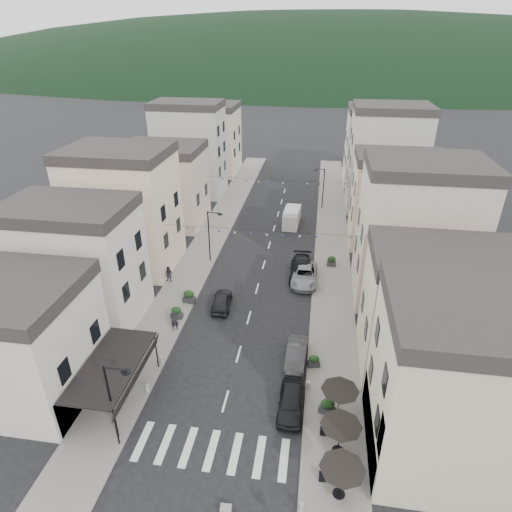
{
  "coord_description": "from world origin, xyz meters",
  "views": [
    {
      "loc": [
        5.41,
        -15.19,
        23.03
      ],
      "look_at": [
        -0.17,
        21.39,
        3.5
      ],
      "focal_mm": 30.0,
      "sensor_mm": 36.0,
      "label": 1
    }
  ],
  "objects_px": {
    "parked_car_c": "(304,275)",
    "pedestrian_a": "(175,321)",
    "parked_car_e": "(222,301)",
    "parked_car_b": "(296,354)",
    "pedestrian_b": "(169,274)",
    "delivery_van": "(292,217)",
    "parked_car_d": "(301,269)",
    "parked_car_a": "(291,401)"
  },
  "relations": [
    {
      "from": "parked_car_a",
      "to": "pedestrian_a",
      "type": "height_order",
      "value": "pedestrian_a"
    },
    {
      "from": "parked_car_d",
      "to": "delivery_van",
      "type": "distance_m",
      "value": 13.49
    },
    {
      "from": "pedestrian_a",
      "to": "pedestrian_b",
      "type": "bearing_deg",
      "value": 84.05
    },
    {
      "from": "parked_car_e",
      "to": "delivery_van",
      "type": "height_order",
      "value": "delivery_van"
    },
    {
      "from": "parked_car_b",
      "to": "parked_car_e",
      "type": "relative_size",
      "value": 1.04
    },
    {
      "from": "parked_car_c",
      "to": "pedestrian_a",
      "type": "xyz_separation_m",
      "value": [
        -10.57,
        -9.93,
        0.24
      ]
    },
    {
      "from": "parked_car_c",
      "to": "parked_car_d",
      "type": "xyz_separation_m",
      "value": [
        -0.41,
        1.13,
        0.04
      ]
    },
    {
      "from": "parked_car_b",
      "to": "parked_car_e",
      "type": "height_order",
      "value": "parked_car_b"
    },
    {
      "from": "parked_car_e",
      "to": "pedestrian_a",
      "type": "height_order",
      "value": "pedestrian_a"
    },
    {
      "from": "parked_car_d",
      "to": "pedestrian_b",
      "type": "bearing_deg",
      "value": -166.27
    },
    {
      "from": "delivery_van",
      "to": "parked_car_c",
      "type": "bearing_deg",
      "value": -78.1
    },
    {
      "from": "parked_car_e",
      "to": "parked_car_c",
      "type": "bearing_deg",
      "value": -146.83
    },
    {
      "from": "parked_car_a",
      "to": "parked_car_c",
      "type": "height_order",
      "value": "parked_car_c"
    },
    {
      "from": "parked_car_b",
      "to": "parked_car_e",
      "type": "bearing_deg",
      "value": 140.48
    },
    {
      "from": "pedestrian_a",
      "to": "delivery_van",
      "type": "bearing_deg",
      "value": 43.31
    },
    {
      "from": "parked_car_c",
      "to": "pedestrian_b",
      "type": "bearing_deg",
      "value": -170.88
    },
    {
      "from": "parked_car_a",
      "to": "pedestrian_b",
      "type": "relative_size",
      "value": 2.54
    },
    {
      "from": "parked_car_d",
      "to": "parked_car_e",
      "type": "distance_m",
      "value": 9.84
    },
    {
      "from": "delivery_van",
      "to": "pedestrian_b",
      "type": "distance_m",
      "value": 20.2
    },
    {
      "from": "parked_car_a",
      "to": "pedestrian_a",
      "type": "distance_m",
      "value": 12.78
    },
    {
      "from": "parked_car_d",
      "to": "delivery_van",
      "type": "xyz_separation_m",
      "value": [
        -2.02,
        13.33,
        0.35
      ]
    },
    {
      "from": "parked_car_b",
      "to": "delivery_van",
      "type": "bearing_deg",
      "value": 96.78
    },
    {
      "from": "delivery_van",
      "to": "pedestrian_a",
      "type": "xyz_separation_m",
      "value": [
        -8.15,
        -24.39,
        -0.14
      ]
    },
    {
      "from": "parked_car_c",
      "to": "parked_car_a",
      "type": "bearing_deg",
      "value": -90.47
    },
    {
      "from": "parked_car_a",
      "to": "delivery_van",
      "type": "distance_m",
      "value": 31.66
    },
    {
      "from": "parked_car_e",
      "to": "delivery_van",
      "type": "distance_m",
      "value": 20.86
    },
    {
      "from": "parked_car_a",
      "to": "parked_car_b",
      "type": "relative_size",
      "value": 1.02
    },
    {
      "from": "parked_car_a",
      "to": "delivery_van",
      "type": "height_order",
      "value": "delivery_van"
    },
    {
      "from": "parked_car_e",
      "to": "parked_car_b",
      "type": "bearing_deg",
      "value": 133.97
    },
    {
      "from": "pedestrian_a",
      "to": "pedestrian_b",
      "type": "distance_m",
      "value": 8.23
    },
    {
      "from": "parked_car_d",
      "to": "pedestrian_b",
      "type": "distance_m",
      "value": 13.72
    },
    {
      "from": "parked_car_d",
      "to": "pedestrian_b",
      "type": "xyz_separation_m",
      "value": [
        -13.28,
        -3.44,
        0.16
      ]
    },
    {
      "from": "parked_car_b",
      "to": "parked_car_e",
      "type": "distance_m",
      "value": 9.82
    },
    {
      "from": "parked_car_c",
      "to": "pedestrian_a",
      "type": "height_order",
      "value": "pedestrian_a"
    },
    {
      "from": "parked_car_a",
      "to": "parked_car_d",
      "type": "bearing_deg",
      "value": 91.6
    },
    {
      "from": "parked_car_a",
      "to": "parked_car_d",
      "type": "relative_size",
      "value": 0.77
    },
    {
      "from": "parked_car_c",
      "to": "pedestrian_a",
      "type": "bearing_deg",
      "value": -137.26
    },
    {
      "from": "parked_car_e",
      "to": "pedestrian_b",
      "type": "relative_size",
      "value": 2.41
    },
    {
      "from": "pedestrian_b",
      "to": "parked_car_a",
      "type": "bearing_deg",
      "value": -42.76
    },
    {
      "from": "delivery_van",
      "to": "parked_car_e",
      "type": "bearing_deg",
      "value": -101.42
    },
    {
      "from": "parked_car_b",
      "to": "parked_car_d",
      "type": "distance_m",
      "value": 13.39
    },
    {
      "from": "parked_car_c",
      "to": "delivery_van",
      "type": "distance_m",
      "value": 14.66
    }
  ]
}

